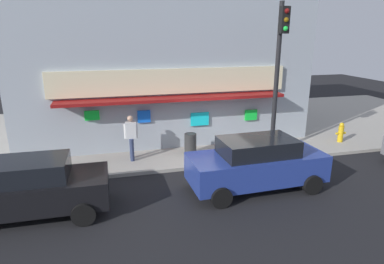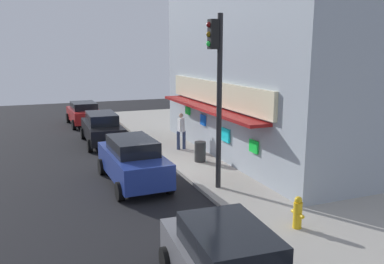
# 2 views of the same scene
# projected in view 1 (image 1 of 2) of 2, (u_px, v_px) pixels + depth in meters

# --- Properties ---
(ground_plane) EXTENTS (49.00, 49.00, 0.00)m
(ground_plane) POSITION_uv_depth(u_px,v_px,m) (216.00, 168.00, 12.60)
(ground_plane) COLOR black
(sidewalk) EXTENTS (32.66, 10.97, 0.13)m
(sidewalk) POSITION_uv_depth(u_px,v_px,m) (184.00, 128.00, 17.67)
(sidewalk) COLOR #A39E93
(sidewalk) RESTS_ON ground_plane
(corner_building) EXTENTS (12.85, 8.42, 7.90)m
(corner_building) POSITION_uv_depth(u_px,v_px,m) (158.00, 50.00, 16.73)
(corner_building) COLOR #9EA8B2
(corner_building) RESTS_ON sidewalk
(traffic_light) EXTENTS (0.32, 0.58, 5.91)m
(traffic_light) POSITION_uv_depth(u_px,v_px,m) (279.00, 61.00, 12.60)
(traffic_light) COLOR black
(traffic_light) RESTS_ON sidewalk
(fire_hydrant) EXTENTS (0.48, 0.24, 0.90)m
(fire_hydrant) POSITION_uv_depth(u_px,v_px,m) (341.00, 133.00, 15.08)
(fire_hydrant) COLOR gold
(fire_hydrant) RESTS_ON sidewalk
(trash_can) EXTENTS (0.49, 0.49, 0.88)m
(trash_can) POSITION_uv_depth(u_px,v_px,m) (190.00, 144.00, 13.51)
(trash_can) COLOR #2D2D2D
(trash_can) RESTS_ON sidewalk
(pedestrian) EXTENTS (0.53, 0.46, 1.78)m
(pedestrian) POSITION_uv_depth(u_px,v_px,m) (131.00, 136.00, 12.78)
(pedestrian) COLOR navy
(pedestrian) RESTS_ON sidewalk
(parked_car_black) EXTENTS (4.50, 1.93, 1.66)m
(parked_car_black) POSITION_uv_depth(u_px,v_px,m) (24.00, 188.00, 9.04)
(parked_car_black) COLOR black
(parked_car_black) RESTS_ON ground_plane
(parked_car_blue) EXTENTS (4.45, 2.09, 1.71)m
(parked_car_blue) POSITION_uv_depth(u_px,v_px,m) (257.00, 163.00, 10.70)
(parked_car_blue) COLOR navy
(parked_car_blue) RESTS_ON ground_plane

